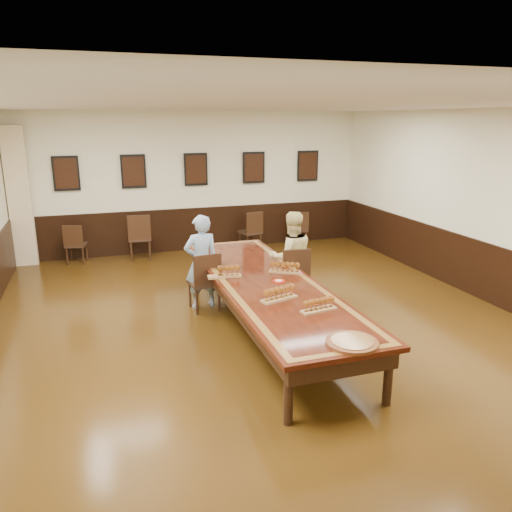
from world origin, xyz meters
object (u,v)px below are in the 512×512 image
object	(u,v)px
chair_woman	(293,275)
spare_chair_c	(250,231)
conference_table	(267,290)
chair_man	(204,281)
person_man	(201,262)
spare_chair_b	(139,237)
carved_platter	(352,342)
spare_chair_a	(76,243)
spare_chair_d	(299,228)
person_woman	(291,257)

from	to	relation	value
chair_woman	spare_chair_c	distance (m)	3.64
conference_table	chair_man	bearing A→B (deg)	122.39
spare_chair_c	person_man	xyz separation A→B (m)	(-1.88, -3.30, 0.31)
spare_chair_b	spare_chair_c	xyz separation A→B (m)	(2.57, 0.00, -0.05)
person_man	conference_table	world-z (taller)	person_man
person_man	conference_table	xyz separation A→B (m)	(0.71, -1.20, -0.17)
chair_man	carved_platter	bearing A→B (deg)	98.32
spare_chair_a	person_man	distance (m)	3.99
spare_chair_b	chair_woman	bearing A→B (deg)	124.17
spare_chair_d	conference_table	xyz separation A→B (m)	(-2.44, -4.55, 0.18)
chair_woman	person_man	xyz separation A→B (m)	(-1.48, 0.32, 0.28)
chair_man	spare_chair_b	distance (m)	3.48
spare_chair_c	carved_platter	xyz separation A→B (m)	(-1.02, -6.75, 0.30)
spare_chair_c	person_woman	distance (m)	3.55
chair_man	carved_platter	size ratio (longest dim) A/B	1.67
chair_woman	spare_chair_d	bearing A→B (deg)	-108.79
chair_man	person_woman	size ratio (longest dim) A/B	0.63
chair_woman	spare_chair_c	xyz separation A→B (m)	(0.40, 3.62, -0.03)
spare_chair_c	carved_platter	world-z (taller)	spare_chair_c
spare_chair_d	carved_platter	xyz separation A→B (m)	(-2.28, -6.80, 0.34)
spare_chair_d	person_woman	world-z (taller)	person_woman
person_man	carved_platter	distance (m)	3.56
person_man	spare_chair_c	bearing A→B (deg)	-125.55
person_woman	spare_chair_d	bearing A→B (deg)	-109.29
spare_chair_b	carved_platter	bearing A→B (deg)	106.19
chair_man	carved_platter	world-z (taller)	chair_man
spare_chair_a	spare_chair_b	distance (m)	1.34
spare_chair_a	spare_chair_b	xyz separation A→B (m)	(1.33, -0.12, 0.08)
chair_woman	spare_chair_c	size ratio (longest dim) A/B	1.06
spare_chair_b	spare_chair_c	size ratio (longest dim) A/B	1.10
person_man	person_woman	bearing A→B (deg)	165.93
chair_woman	conference_table	world-z (taller)	chair_woman
spare_chair_b	carved_platter	world-z (taller)	spare_chair_b
chair_man	spare_chair_b	bearing A→B (deg)	-84.33
chair_woman	spare_chair_c	bearing A→B (deg)	-90.64
spare_chair_a	person_man	size ratio (longest dim) A/B	0.56
chair_woman	carved_platter	xyz separation A→B (m)	(-0.62, -3.13, 0.27)
chair_woman	spare_chair_a	distance (m)	5.12
spare_chair_b	spare_chair_d	xyz separation A→B (m)	(3.83, 0.05, -0.08)
chair_woman	carved_platter	distance (m)	3.20
spare_chair_d	person_man	bearing A→B (deg)	60.88
spare_chair_b	person_woman	bearing A→B (deg)	125.04
spare_chair_d	spare_chair_b	bearing A→B (deg)	14.79
spare_chair_b	carved_platter	distance (m)	6.93
chair_man	person_man	world-z (taller)	person_man
chair_man	person_man	xyz separation A→B (m)	(-0.01, 0.10, 0.29)
spare_chair_c	person_woman	world-z (taller)	person_woman
spare_chair_d	person_man	world-z (taller)	person_man
spare_chair_a	spare_chair_d	size ratio (longest dim) A/B	1.00
carved_platter	spare_chair_b	bearing A→B (deg)	102.93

